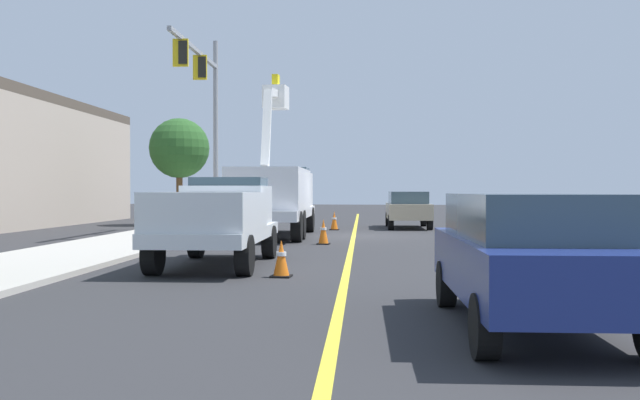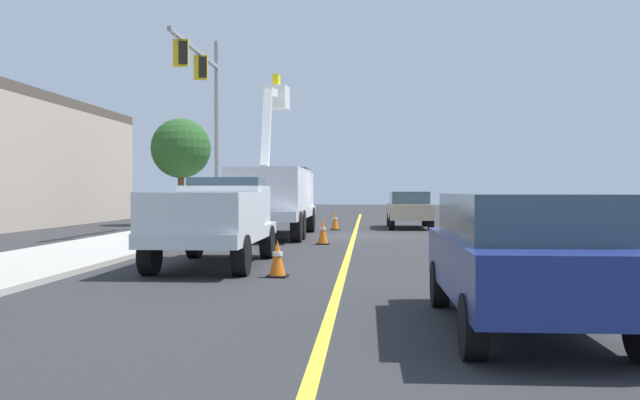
{
  "view_description": "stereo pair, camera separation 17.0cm",
  "coord_description": "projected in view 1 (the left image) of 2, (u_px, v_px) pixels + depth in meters",
  "views": [
    {
      "loc": [
        -26.48,
        -3.03,
        1.73
      ],
      "look_at": [
        -2.05,
        0.98,
        1.4
      ],
      "focal_mm": 38.99,
      "sensor_mm": 36.0,
      "label": 1
    },
    {
      "loc": [
        -26.46,
        -3.2,
        1.73
      ],
      "look_at": [
        -2.05,
        0.98,
        1.4
      ],
      "focal_mm": 38.99,
      "sensor_mm": 36.0,
      "label": 2
    }
  ],
  "objects": [
    {
      "name": "traffic_cone_leading",
      "position": [
        281.0,
        259.0,
        13.87
      ],
      "size": [
        0.4,
        0.4,
        0.75
      ],
      "color": "black",
      "rests_on": "ground"
    },
    {
      "name": "trailing_sedan",
      "position": [
        530.0,
        251.0,
        8.71
      ],
      "size": [
        4.97,
        2.38,
        1.69
      ],
      "color": "navy",
      "rests_on": "ground"
    },
    {
      "name": "lane_centre_stripe",
      "position": [
        354.0,
        236.0,
        26.65
      ],
      "size": [
        49.76,
        5.21,
        0.01
      ],
      "primitive_type": "cube",
      "rotation": [
        0.0,
        0.0,
        0.1
      ],
      "color": "yellow",
      "rests_on": "ground"
    },
    {
      "name": "traffic_cone_mid_rear",
      "position": [
        334.0,
        221.0,
        30.54
      ],
      "size": [
        0.4,
        0.4,
        0.83
      ],
      "color": "black",
      "rests_on": "ground"
    },
    {
      "name": "ground",
      "position": [
        354.0,
        236.0,
        26.65
      ],
      "size": [
        120.0,
        120.0,
        0.0
      ],
      "primitive_type": "plane",
      "color": "#2D2D30"
    },
    {
      "name": "passing_minivan",
      "position": [
        408.0,
        207.0,
        32.27
      ],
      "size": [
        4.97,
        2.38,
        1.69
      ],
      "color": "tan",
      "rests_on": "ground"
    },
    {
      "name": "utility_bucket_truck",
      "position": [
        275.0,
        194.0,
        26.32
      ],
      "size": [
        8.41,
        3.32,
        6.31
      ],
      "color": "white",
      "rests_on": "ground"
    },
    {
      "name": "sidewalk_far_side",
      "position": [
        168.0,
        233.0,
        27.09
      ],
      "size": [
        60.06,
        9.64,
        0.12
      ],
      "primitive_type": "cube",
      "rotation": [
        0.0,
        0.0,
        0.1
      ],
      "color": "#B2ADA3",
      "rests_on": "ground"
    },
    {
      "name": "traffic_cone_mid_front",
      "position": [
        323.0,
        232.0,
        22.35
      ],
      "size": [
        0.4,
        0.4,
        0.81
      ],
      "color": "black",
      "rests_on": "ground"
    },
    {
      "name": "traffic_signal_mast",
      "position": [
        205.0,
        97.0,
        28.99
      ],
      "size": [
        7.58,
        1.0,
        8.44
      ],
      "color": "gray",
      "rests_on": "ground"
    },
    {
      "name": "service_pickup_truck",
      "position": [
        217.0,
        217.0,
        15.9
      ],
      "size": [
        5.78,
        2.66,
        2.06
      ],
      "color": "silver",
      "rests_on": "ground"
    },
    {
      "name": "street_tree_right",
      "position": [
        179.0,
        149.0,
        35.07
      ],
      "size": [
        3.03,
        3.03,
        5.4
      ],
      "color": "brown",
      "rests_on": "ground"
    }
  ]
}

